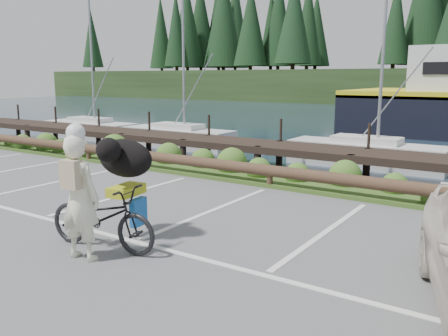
{
  "coord_description": "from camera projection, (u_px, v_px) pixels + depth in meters",
  "views": [
    {
      "loc": [
        5.71,
        -6.13,
        2.86
      ],
      "look_at": [
        0.66,
        1.44,
        1.1
      ],
      "focal_mm": 38.0,
      "sensor_mm": 36.0,
      "label": 1
    }
  ],
  "objects": [
    {
      "name": "ground",
      "position": [
        150.0,
        236.0,
        8.66
      ],
      "size": [
        72.0,
        72.0,
        0.0
      ],
      "primitive_type": "plane",
      "color": "#535355"
    },
    {
      "name": "dog",
      "position": [
        125.0,
        158.0,
        8.33
      ],
      "size": [
        0.72,
        1.24,
        0.68
      ],
      "primitive_type": "ellipsoid",
      "rotation": [
        0.0,
        0.0,
        1.71
      ],
      "color": "black",
      "rests_on": "bicycle"
    },
    {
      "name": "vegetation_strip",
      "position": [
        282.0,
        181.0,
        12.98
      ],
      "size": [
        34.0,
        1.6,
        0.1
      ],
      "primitive_type": "cube",
      "color": "#3D5B21",
      "rests_on": "ground"
    },
    {
      "name": "cyclist",
      "position": [
        79.0,
        198.0,
        7.38
      ],
      "size": [
        0.79,
        0.57,
        2.0
      ],
      "primitive_type": "imported",
      "rotation": [
        0.0,
        0.0,
        3.28
      ],
      "color": "#ECEBC8",
      "rests_on": "ground"
    },
    {
      "name": "log_rail",
      "position": [
        270.0,
        188.0,
        12.42
      ],
      "size": [
        32.0,
        0.3,
        0.6
      ],
      "primitive_type": null,
      "color": "#443021",
      "rests_on": "ground"
    },
    {
      "name": "bicycle",
      "position": [
        102.0,
        217.0,
        7.9
      ],
      "size": [
        2.19,
        1.01,
        1.11
      ],
      "primitive_type": "imported",
      "rotation": [
        0.0,
        0.0,
        1.71
      ],
      "color": "black",
      "rests_on": "ground"
    }
  ]
}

